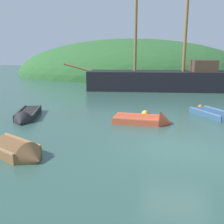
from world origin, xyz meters
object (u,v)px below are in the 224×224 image
object	(u,v)px
rowboat_outer_left	(27,117)
buoy_yellow	(145,114)
rowboat_portside	(17,153)
rowboat_center	(220,117)
rowboat_far	(147,122)
buoy_orange	(200,107)
sailing_ship	(162,83)

from	to	relation	value
rowboat_outer_left	buoy_yellow	distance (m)	7.01
rowboat_portside	buoy_yellow	world-z (taller)	rowboat_portside
rowboat_center	rowboat_far	bearing A→B (deg)	-97.91
rowboat_outer_left	rowboat_portside	size ratio (longest dim) A/B	1.16
rowboat_portside	buoy_orange	bearing A→B (deg)	80.12
rowboat_center	buoy_orange	distance (m)	3.26
rowboat_portside	rowboat_center	distance (m)	11.02
sailing_ship	rowboat_portside	distance (m)	19.12
sailing_ship	buoy_orange	size ratio (longest dim) A/B	53.68
rowboat_portside	buoy_orange	xyz separation A→B (m)	(7.17, 10.76, -0.11)
buoy_orange	rowboat_outer_left	bearing A→B (deg)	-149.40
rowboat_outer_left	buoy_orange	size ratio (longest dim) A/B	11.56
rowboat_far	buoy_yellow	bearing A→B (deg)	99.98
sailing_ship	rowboat_portside	size ratio (longest dim) A/B	5.38
sailing_ship	buoy_yellow	bearing A→B (deg)	79.44
rowboat_center	buoy_yellow	world-z (taller)	rowboat_center
rowboat_far	rowboat_center	bearing A→B (deg)	27.57
rowboat_outer_left	rowboat_portside	distance (m)	5.61
rowboat_far	rowboat_center	distance (m)	4.40
sailing_ship	rowboat_far	world-z (taller)	sailing_ship
rowboat_portside	buoy_orange	world-z (taller)	rowboat_portside
rowboat_portside	buoy_yellow	xyz separation A→B (m)	(3.70, 7.75, -0.11)
rowboat_portside	rowboat_center	size ratio (longest dim) A/B	0.94
rowboat_outer_left	buoy_orange	distance (m)	11.48
buoy_orange	buoy_yellow	bearing A→B (deg)	-139.09
rowboat_outer_left	buoy_orange	bearing A→B (deg)	100.24
rowboat_center	buoy_orange	size ratio (longest dim) A/B	10.66
rowboat_center	rowboat_outer_left	bearing A→B (deg)	-111.29
rowboat_portside	rowboat_center	bearing A→B (deg)	67.39
rowboat_portside	sailing_ship	bearing A→B (deg)	101.57
sailing_ship	rowboat_outer_left	xyz separation A→B (m)	(-6.76, -13.76, -0.59)
sailing_ship	rowboat_portside	xyz separation A→B (m)	(-4.05, -18.68, -0.59)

